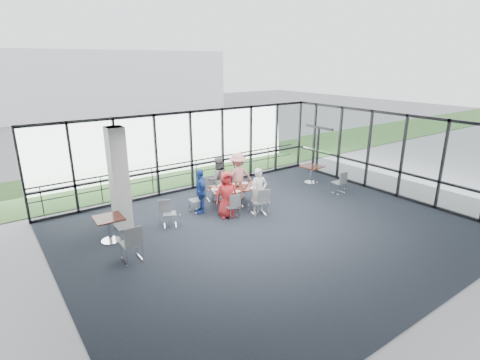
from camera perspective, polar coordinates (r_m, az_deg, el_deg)
floor at (r=11.78m, az=4.71°, el=-7.77°), size 12.00×10.00×0.02m
ceiling at (r=10.80m, az=5.14°, el=7.80°), size 12.00×10.00×0.04m
wall_left at (r=8.80m, az=-26.64°, el=-7.32°), size 0.10×10.00×3.20m
wall_front at (r=8.34m, az=28.06°, el=-8.92°), size 12.00×0.10×3.20m
curtain_wall_back at (r=15.18m, az=-7.43°, el=4.44°), size 12.00×0.10×3.20m
curtain_wall_right at (r=15.64m, az=21.95°, el=3.68°), size 0.10×10.00×3.20m
exit_door at (r=17.97m, az=11.74°, el=4.48°), size 0.12×1.60×2.10m
structural_column at (r=12.05m, az=-17.96°, el=0.21°), size 0.50×0.50×3.20m
apron at (r=19.99m, az=-14.13°, el=2.48°), size 80.00×70.00×0.02m
grass_strip at (r=18.20m, az=-11.76°, el=1.26°), size 80.00×5.00×0.01m
hangar_main at (r=41.57m, az=-20.98°, el=13.75°), size 24.00×10.00×6.00m
guard_rail at (r=15.98m, az=-8.31°, el=0.99°), size 12.00×0.06×0.06m
main_table at (r=13.36m, az=-0.75°, el=-1.67°), size 1.98×1.41×0.75m
side_table_left at (r=11.49m, az=-19.34°, el=-6.00°), size 0.82×0.82×0.75m
side_table_right at (r=16.34m, az=10.88°, el=1.70°), size 0.98×0.98×0.75m
diner_near_left at (r=12.48m, az=-2.05°, el=-2.21°), size 0.89×0.71×1.59m
diner_near_right at (r=12.79m, az=2.94°, el=-1.70°), size 0.65×0.52×1.60m
diner_far_left at (r=13.87m, az=-3.42°, el=0.09°), size 0.89×0.62×1.71m
diner_far_right at (r=14.05m, az=-0.34°, el=0.55°), size 1.26×0.82×1.80m
diner_end at (r=12.90m, az=-6.05°, el=-1.67°), size 0.69×1.01×1.57m
chair_main_nl at (r=12.53m, az=-1.33°, el=-3.98°), size 0.47×0.47×0.83m
chair_main_nr at (r=12.80m, az=2.89°, el=-3.34°), size 0.56×0.56×0.91m
chair_main_fl at (r=14.11m, az=-4.12°, el=-1.35°), size 0.56×0.56×0.90m
chair_main_fr at (r=14.32m, az=-0.57°, el=-1.00°), size 0.53×0.53×0.90m
chair_main_end at (r=13.09m, az=-6.74°, el=-3.08°), size 0.45×0.45×0.85m
chair_spare_la at (r=10.30m, az=-16.29°, el=-9.23°), size 0.49×0.49×1.00m
chair_spare_lb at (r=12.10m, az=-10.68°, el=-5.09°), size 0.54×0.54×0.84m
chair_spare_r at (r=15.33m, az=14.84°, el=-0.38°), size 0.44×0.44×0.88m
plate_nl at (r=12.86m, az=-2.37°, el=-1.78°), size 0.27×0.27×0.01m
plate_nr at (r=13.24m, az=2.06°, el=-1.20°), size 0.25×0.25×0.01m
plate_fl at (r=13.45m, az=-2.98°, el=-0.91°), size 0.25×0.25×0.01m
plate_fr at (r=13.73m, az=0.76°, el=-0.49°), size 0.25×0.25×0.01m
plate_end at (r=13.12m, az=-3.80°, el=-1.40°), size 0.28×0.28×0.01m
tumbler_a at (r=13.02m, az=-1.29°, el=-1.24°), size 0.07×0.07×0.14m
tumbler_b at (r=13.19m, az=0.72°, el=-0.99°), size 0.07×0.07×0.14m
tumbler_c at (r=13.55m, az=-0.79°, el=-0.44°), size 0.07×0.07×0.15m
tumbler_d at (r=12.97m, az=-3.32°, el=-1.35°), size 0.07×0.07×0.13m
menu_a at (r=12.87m, az=-0.61°, el=-1.77°), size 0.35×0.28×0.00m
menu_b at (r=13.31m, az=2.60°, el=-1.13°), size 0.35×0.38×0.00m
menu_c at (r=13.68m, az=-0.94°, el=-0.59°), size 0.33×0.25×0.00m
condiment_caddy at (r=13.35m, az=-0.41°, el=-0.97°), size 0.10×0.07×0.04m
ketchup_bottle at (r=13.30m, az=-0.68°, el=-0.73°), size 0.06×0.06×0.18m
green_bottle at (r=13.35m, az=-0.51°, el=-0.61°), size 0.05×0.05×0.20m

